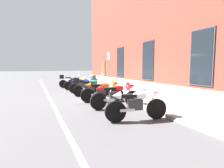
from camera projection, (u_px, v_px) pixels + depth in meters
The scene contains 13 objects.
ground_plane at pixel (107, 95), 10.55m from camera, with size 140.00×140.00×0.00m, color #424244.
sidewalk at pixel (128, 93), 11.13m from camera, with size 30.21×2.91×0.12m, color gray.
lane_stripe at pixel (50, 99), 9.26m from camera, with size 30.21×0.12×0.01m, color silver.
brick_pub_facade at pixel (193, 22), 12.77m from camera, with size 24.21×7.67×9.78m.
motorcycle_silver_touring at pixel (71, 81), 14.53m from camera, with size 0.62×2.07×1.34m.
motorcycle_yellow_naked at pixel (78, 83), 13.21m from camera, with size 0.62×2.05×0.93m.
motorcycle_blue_sport at pixel (85, 84), 11.70m from camera, with size 0.62×2.00×1.02m.
motorcycle_green_touring at pixel (90, 86), 10.15m from camera, with size 0.84×2.09×1.36m.
motorcycle_orange_sport at pixel (104, 90), 8.56m from camera, with size 0.63×2.10×1.05m.
motorcycle_red_sport at pixel (118, 94), 7.27m from camera, with size 0.62×2.21×1.06m.
motorcycle_white_sport at pixel (139, 103), 5.54m from camera, with size 0.62×2.03×1.04m.
parking_sign at pixel (109, 66), 12.05m from camera, with size 0.36×0.07×2.54m.
barrel_planter at pixel (94, 81), 14.66m from camera, with size 0.60×0.60×0.95m.
Camera 1 is at (9.67, -3.93, 1.67)m, focal length 28.46 mm.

